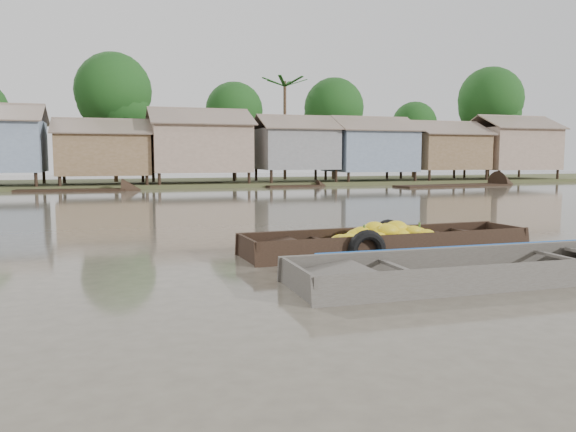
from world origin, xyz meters
name	(u,v)px	position (x,y,z in m)	size (l,w,h in m)	color
ground	(319,267)	(0.00, 0.00, 0.00)	(120.00, 120.00, 0.00)	#534D40
riverbank	(201,143)	(3.03, 31.86, 3.07)	(120.00, 12.47, 10.22)	#384723
banana_boat	(384,242)	(1.93, 1.15, 0.20)	(6.43, 1.82, 0.89)	black
viewer_boat	(489,276)	(2.34, -1.80, 0.05)	(6.88, 1.94, 0.55)	#443F3A
distant_boats	(307,190)	(8.28, 23.58, -0.05)	(48.13, 15.85, 0.35)	black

